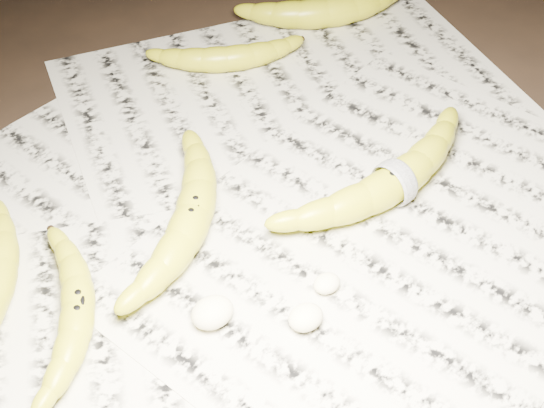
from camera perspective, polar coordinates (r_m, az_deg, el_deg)
ground at (r=0.78m, az=-0.68°, el=-2.60°), size 3.00×3.00×0.00m
newspaper_patch at (r=0.79m, az=-2.92°, el=-1.38°), size 0.90×0.70×0.01m
banana_left_a at (r=0.71m, az=-14.47°, el=-7.59°), size 0.14×0.18×0.03m
banana_center at (r=0.77m, az=-6.03°, el=-0.79°), size 0.21×0.20×0.04m
banana_taped at (r=0.81m, az=9.22°, el=1.78°), size 0.25×0.08×0.04m
banana_upper_a at (r=0.99m, az=-3.40°, el=11.05°), size 0.18×0.13×0.03m
banana_upper_b at (r=1.08m, az=4.08°, el=14.36°), size 0.21×0.15×0.04m
measuring_tape at (r=0.81m, az=9.22°, el=1.78°), size 0.01×0.05×0.05m
flesh_chunk_a at (r=0.70m, az=-4.53°, el=-7.94°), size 0.04×0.03×0.02m
flesh_chunk_b at (r=0.69m, az=2.57°, el=-8.32°), size 0.03×0.03×0.02m
flesh_chunk_c at (r=0.72m, az=4.16°, el=-5.78°), size 0.03×0.02×0.02m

